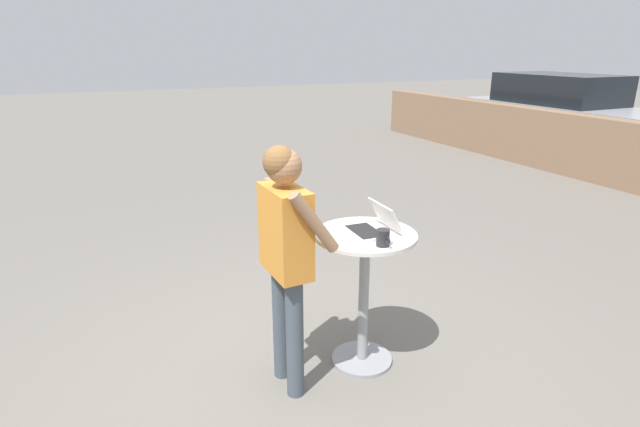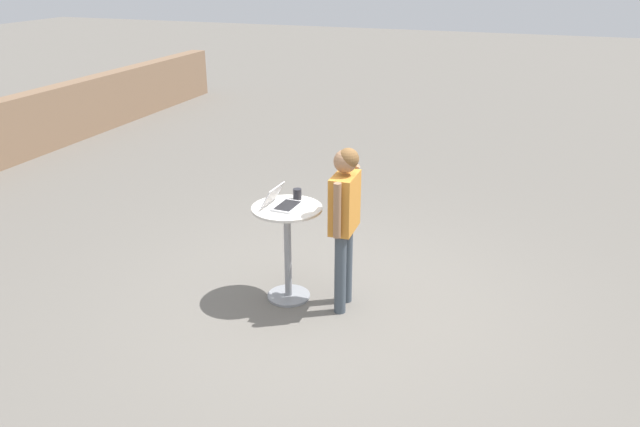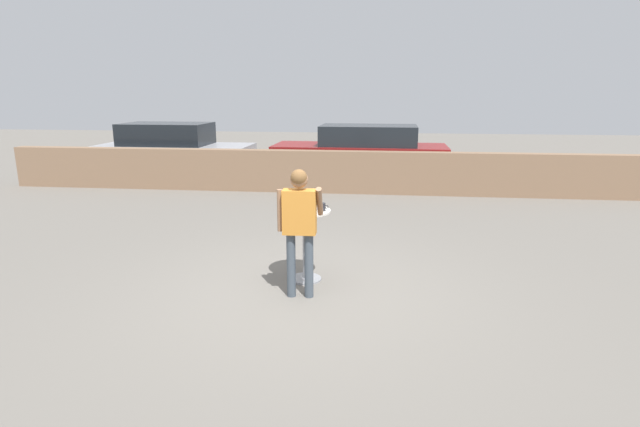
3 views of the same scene
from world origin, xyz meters
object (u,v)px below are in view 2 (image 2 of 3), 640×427
object	(u,v)px
laptop	(282,202)
standing_person	(345,210)
cafe_table	(288,239)
coffee_mug	(297,194)

from	to	relation	value
laptop	standing_person	world-z (taller)	standing_person
cafe_table	standing_person	size ratio (longest dim) A/B	0.61
laptop	coffee_mug	bearing A→B (deg)	-15.26
coffee_mug	standing_person	xyz separation A→B (m)	(-0.21, -0.55, -0.01)
coffee_mug	cafe_table	bearing A→B (deg)	176.37
cafe_table	standing_person	world-z (taller)	standing_person
laptop	cafe_table	bearing A→B (deg)	-93.08
laptop	coffee_mug	xyz separation A→B (m)	(0.23, -0.06, 0.01)
cafe_table	coffee_mug	world-z (taller)	coffee_mug
laptop	coffee_mug	size ratio (longest dim) A/B	2.74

